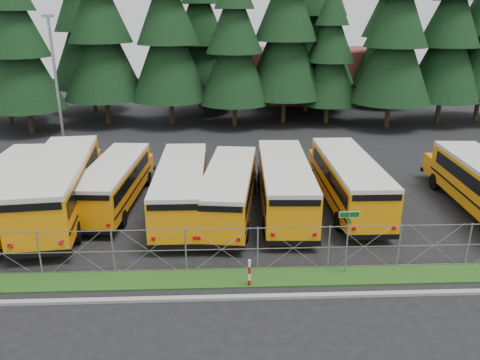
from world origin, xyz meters
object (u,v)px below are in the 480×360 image
(bus_3, at_px, (182,189))
(bus_6, at_px, (347,182))
(bus_2, at_px, (116,183))
(street_sign, at_px, (348,229))
(light_standard, at_px, (57,85))
(bus_0, at_px, (12,192))
(bus_1, at_px, (62,187))
(bus_5, at_px, (284,186))
(bus_4, at_px, (230,191))
(striped_bollard, at_px, (249,273))

(bus_3, xyz_separation_m, bus_6, (9.09, 0.70, 0.03))
(bus_2, xyz_separation_m, street_sign, (10.99, -7.81, 0.75))
(bus_6, height_order, light_standard, light_standard)
(bus_2, bearing_deg, bus_6, 1.04)
(bus_0, distance_m, light_standard, 10.79)
(bus_3, relative_size, bus_6, 0.98)
(bus_1, bearing_deg, bus_0, 178.23)
(bus_1, xyz_separation_m, bus_2, (2.60, 1.25, -0.29))
(bus_3, height_order, street_sign, street_sign)
(bus_3, bearing_deg, bus_2, 160.42)
(bus_0, distance_m, street_sign, 17.33)
(bus_1, height_order, bus_5, bus_1)
(bus_2, height_order, bus_6, bus_6)
(bus_0, distance_m, bus_6, 17.99)
(bus_1, height_order, bus_4, bus_1)
(bus_3, bearing_deg, bus_1, 179.19)
(light_standard, bearing_deg, bus_5, -33.12)
(bus_4, bearing_deg, striped_bollard, -77.75)
(light_standard, bearing_deg, striped_bollard, -54.14)
(light_standard, bearing_deg, bus_0, -87.82)
(bus_6, height_order, street_sign, bus_6)
(bus_6, bearing_deg, bus_3, -175.44)
(bus_4, bearing_deg, bus_2, 172.93)
(bus_3, relative_size, striped_bollard, 8.83)
(bus_2, relative_size, striped_bollard, 8.18)
(bus_2, relative_size, street_sign, 3.49)
(bus_3, bearing_deg, bus_0, -179.31)
(bus_1, relative_size, street_sign, 4.29)
(bus_0, xyz_separation_m, light_standard, (-0.38, 9.98, 4.07))
(street_sign, bearing_deg, bus_6, 75.50)
(bus_5, bearing_deg, bus_1, -176.98)
(bus_4, bearing_deg, light_standard, 146.49)
(bus_1, bearing_deg, street_sign, -32.04)
(bus_5, distance_m, street_sign, 6.96)
(bus_0, xyz_separation_m, bus_3, (8.88, 0.11, -0.05))
(bus_1, relative_size, striped_bollard, 10.04)
(bus_5, bearing_deg, bus_2, 175.54)
(bus_0, distance_m, bus_3, 8.88)
(bus_3, relative_size, street_sign, 3.77)
(bus_6, xyz_separation_m, light_standard, (-18.35, 9.18, 4.08))
(bus_3, height_order, light_standard, light_standard)
(bus_2, relative_size, bus_5, 0.90)
(bus_0, distance_m, bus_5, 14.39)
(bus_0, relative_size, bus_5, 1.01)
(bus_5, bearing_deg, striped_bollard, -104.82)
(bus_1, relative_size, light_standard, 1.19)
(bus_6, distance_m, light_standard, 20.92)
(bus_5, relative_size, bus_6, 1.00)
(bus_0, height_order, bus_4, bus_0)
(light_standard, bearing_deg, bus_1, -73.48)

